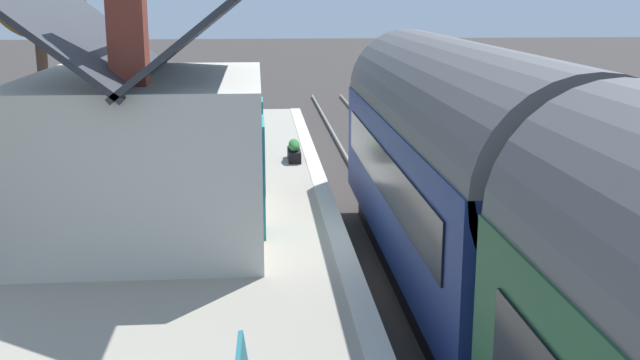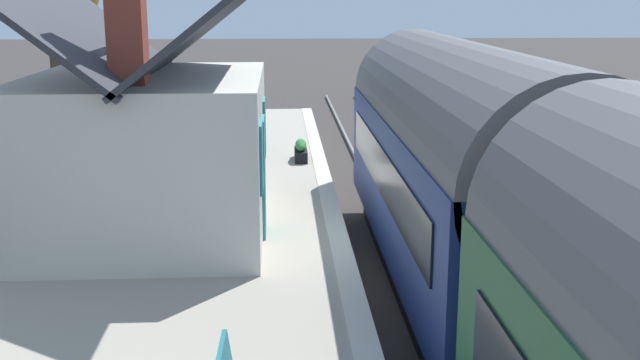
{
  "view_description": "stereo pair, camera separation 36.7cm",
  "coord_description": "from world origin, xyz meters",
  "px_view_note": "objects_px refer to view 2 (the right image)",
  "views": [
    {
      "loc": [
        -12.97,
        2.57,
        5.08
      ],
      "look_at": [
        0.29,
        1.5,
        1.88
      ],
      "focal_mm": 43.35,
      "sensor_mm": 36.0,
      "label": 1
    },
    {
      "loc": [
        -13.0,
        2.2,
        5.08
      ],
      "look_at": [
        0.29,
        1.5,
        1.88
      ],
      "focal_mm": 43.35,
      "sensor_mm": 36.0,
      "label": 2
    }
  ],
  "objects_px": {
    "bench_near_building": "(252,136)",
    "planter_under_sign": "(224,120)",
    "station_building": "(149,145)",
    "planter_edge_far": "(171,116)",
    "planter_corner_building": "(301,150)",
    "train": "(579,277)",
    "planter_bench_left": "(180,133)"
  },
  "relations": [
    {
      "from": "bench_near_building",
      "to": "planter_edge_far",
      "type": "xyz_separation_m",
      "value": [
        3.9,
        2.69,
        -0.03
      ]
    },
    {
      "from": "station_building",
      "to": "planter_under_sign",
      "type": "distance_m",
      "value": 9.65
    },
    {
      "from": "planter_bench_left",
      "to": "train",
      "type": "bearing_deg",
      "value": -156.67
    },
    {
      "from": "bench_near_building",
      "to": "planter_under_sign",
      "type": "distance_m",
      "value": 2.83
    },
    {
      "from": "station_building",
      "to": "planter_edge_far",
      "type": "relative_size",
      "value": 6.96
    },
    {
      "from": "station_building",
      "to": "bench_near_building",
      "type": "distance_m",
      "value": 7.16
    },
    {
      "from": "planter_corner_building",
      "to": "train",
      "type": "bearing_deg",
      "value": -168.21
    },
    {
      "from": "planter_bench_left",
      "to": "planter_edge_far",
      "type": "xyz_separation_m",
      "value": [
        3.69,
        0.73,
        -0.08
      ]
    },
    {
      "from": "station_building",
      "to": "planter_corner_building",
      "type": "height_order",
      "value": "station_building"
    },
    {
      "from": "station_building",
      "to": "planter_edge_far",
      "type": "distance_m",
      "value": 10.91
    },
    {
      "from": "train",
      "to": "planter_bench_left",
      "type": "bearing_deg",
      "value": 23.33
    },
    {
      "from": "planter_bench_left",
      "to": "planter_under_sign",
      "type": "xyz_separation_m",
      "value": [
        2.46,
        -1.01,
        -0.04
      ]
    },
    {
      "from": "planter_under_sign",
      "to": "planter_corner_building",
      "type": "bearing_deg",
      "value": -148.67
    },
    {
      "from": "planter_bench_left",
      "to": "planter_edge_far",
      "type": "relative_size",
      "value": 1.23
    },
    {
      "from": "planter_under_sign",
      "to": "station_building",
      "type": "bearing_deg",
      "value": 176.09
    },
    {
      "from": "station_building",
      "to": "bench_near_building",
      "type": "xyz_separation_m",
      "value": [
        6.9,
        -1.6,
        -1.08
      ]
    },
    {
      "from": "station_building",
      "to": "bench_near_building",
      "type": "bearing_deg",
      "value": -13.07
    },
    {
      "from": "planter_edge_far",
      "to": "planter_under_sign",
      "type": "xyz_separation_m",
      "value": [
        -1.23,
        -1.75,
        0.03
      ]
    },
    {
      "from": "station_building",
      "to": "planter_edge_far",
      "type": "xyz_separation_m",
      "value": [
        10.8,
        1.09,
        -1.11
      ]
    },
    {
      "from": "train",
      "to": "planter_corner_building",
      "type": "xyz_separation_m",
      "value": [
        12.26,
        2.56,
        -1.08
      ]
    },
    {
      "from": "train",
      "to": "bench_near_building",
      "type": "height_order",
      "value": "train"
    },
    {
      "from": "station_building",
      "to": "planter_under_sign",
      "type": "height_order",
      "value": "station_building"
    },
    {
      "from": "station_building",
      "to": "planter_corner_building",
      "type": "relative_size",
      "value": 5.7
    },
    {
      "from": "station_building",
      "to": "planter_corner_building",
      "type": "bearing_deg",
      "value": -26.3
    },
    {
      "from": "planter_edge_far",
      "to": "planter_bench_left",
      "type": "bearing_deg",
      "value": -168.74
    },
    {
      "from": "bench_near_building",
      "to": "train",
      "type": "bearing_deg",
      "value": -163.79
    },
    {
      "from": "planter_corner_building",
      "to": "bench_near_building",
      "type": "bearing_deg",
      "value": 51.83
    },
    {
      "from": "bench_near_building",
      "to": "planter_bench_left",
      "type": "distance_m",
      "value": 1.97
    },
    {
      "from": "planter_corner_building",
      "to": "planter_under_sign",
      "type": "relative_size",
      "value": 1.09
    },
    {
      "from": "train",
      "to": "planter_bench_left",
      "type": "relative_size",
      "value": 20.7
    },
    {
      "from": "planter_edge_far",
      "to": "planter_corner_building",
      "type": "distance_m",
      "value": 6.35
    },
    {
      "from": "station_building",
      "to": "planter_edge_far",
      "type": "height_order",
      "value": "station_building"
    }
  ]
}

